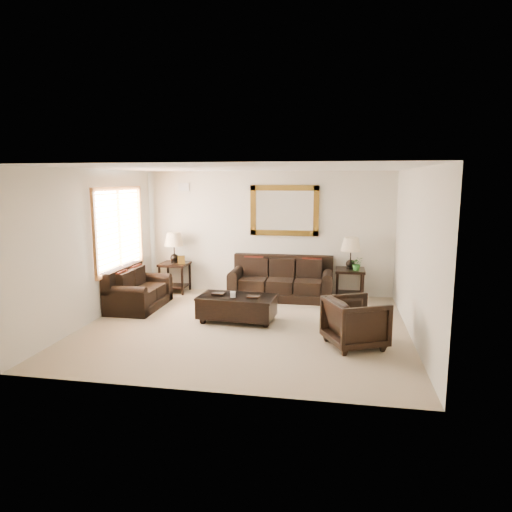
% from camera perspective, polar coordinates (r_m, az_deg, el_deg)
% --- Properties ---
extents(room, '(5.51, 5.01, 2.71)m').
position_cam_1_polar(room, '(7.68, -1.45, 0.81)').
color(room, gray).
rests_on(room, ground).
extents(window, '(0.07, 1.96, 1.66)m').
position_cam_1_polar(window, '(9.40, -16.68, 3.24)').
color(window, white).
rests_on(window, room).
extents(mirror, '(1.50, 0.06, 1.10)m').
position_cam_1_polar(mirror, '(9.99, 3.56, 5.69)').
color(mirror, '#49290E').
rests_on(mirror, room).
extents(air_vent, '(0.25, 0.02, 0.18)m').
position_cam_1_polar(air_vent, '(10.49, -9.02, 8.51)').
color(air_vent, '#999999').
rests_on(air_vent, room).
extents(sofa, '(2.17, 0.94, 0.89)m').
position_cam_1_polar(sofa, '(9.82, 3.20, -3.39)').
color(sofa, black).
rests_on(sofa, room).
extents(loveseat, '(0.86, 1.45, 0.81)m').
position_cam_1_polar(loveseat, '(9.37, -14.69, -4.46)').
color(loveseat, black).
rests_on(loveseat, room).
extents(end_table_left, '(0.61, 0.61, 1.35)m').
position_cam_1_polar(end_table_left, '(10.36, -10.17, 0.30)').
color(end_table_left, black).
rests_on(end_table_left, room).
extents(end_table_right, '(0.61, 0.61, 1.33)m').
position_cam_1_polar(end_table_right, '(9.74, 11.73, -0.40)').
color(end_table_right, black).
rests_on(end_table_right, room).
extents(coffee_table, '(1.41, 0.83, 0.58)m').
position_cam_1_polar(coffee_table, '(8.22, -2.39, -6.19)').
color(coffee_table, black).
rests_on(coffee_table, room).
extents(armchair, '(1.02, 1.05, 0.83)m').
position_cam_1_polar(armchair, '(7.13, 12.32, -7.82)').
color(armchair, black).
rests_on(armchair, floor).
extents(potted_plant, '(0.27, 0.30, 0.22)m').
position_cam_1_polar(potted_plant, '(9.65, 12.51, -1.11)').
color(potted_plant, '#265D20').
rests_on(potted_plant, end_table_right).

